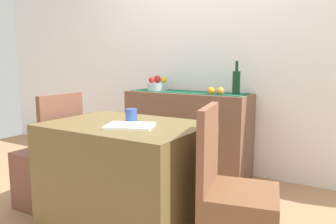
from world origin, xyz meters
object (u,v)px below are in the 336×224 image
Objects in this scene: dining_table at (126,178)px; open_book at (130,126)px; wine_bottle at (236,82)px; chair_by_corner at (236,222)px; coffee_cup at (131,116)px; fruit_bowl at (157,86)px; chair_near_window at (50,173)px; sideboard_console at (187,133)px.

dining_table is 3.58× the size of open_book.
wine_bottle is 1.40m from open_book.
dining_table is at bearing 179.72° from chair_by_corner.
coffee_cup is 0.11× the size of chair_by_corner.
fruit_bowl is at bearing 136.31° from chair_by_corner.
open_book is 0.14m from coffee_cup.
wine_bottle is 1.79m from chair_near_window.
open_book is 2.95× the size of coffee_cup.
wine_bottle is 0.31× the size of dining_table.
sideboard_console is 1.63m from chair_by_corner.
wine_bottle is 0.35× the size of chair_by_corner.
sideboard_console is at bearing 127.53° from chair_by_corner.
open_book reaches higher than dining_table.
fruit_bowl reaches higher than sideboard_console.
wine_bottle is 1.53m from chair_by_corner.
chair_near_window reaches higher than sideboard_console.
dining_table is at bearing 118.74° from open_book.
coffee_cup is at bearing -63.92° from fruit_bowl.
wine_bottle is (0.87, 0.00, 0.07)m from fruit_bowl.
open_book is at bearing -76.32° from sideboard_console.
chair_by_corner is at bearing -15.01° from open_book.
coffee_cup is (0.26, -1.26, 0.37)m from sideboard_console.
chair_by_corner is (1.35, -1.29, -0.61)m from fruit_bowl.
wine_bottle is at bearing 60.20° from open_book.
fruit_bowl is 0.24× the size of chair_by_corner.
wine_bottle reaches higher than dining_table.
fruit_bowl reaches higher than chair_by_corner.
sideboard_console is 4.57× the size of open_book.
coffee_cup is 0.90m from chair_by_corner.
chair_by_corner is (1.53, -0.00, 0.00)m from chair_near_window.
dining_table is 1.11× the size of chair_by_corner.
fruit_bowl is 0.71× the size of wine_bottle.
dining_table is (0.58, -1.28, -0.51)m from fruit_bowl.
wine_bottle reaches higher than open_book.
sideboard_console is 1.40m from chair_near_window.
fruit_bowl reaches higher than dining_table.
dining_table is at bearing -65.62° from fruit_bowl.
wine_bottle is at bearing 77.35° from dining_table.
chair_near_window is 1.53m from chair_by_corner.
fruit_bowl is 1.43m from chair_near_window.
dining_table is 0.77m from chair_near_window.
fruit_bowl is at bearing 114.38° from dining_table.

